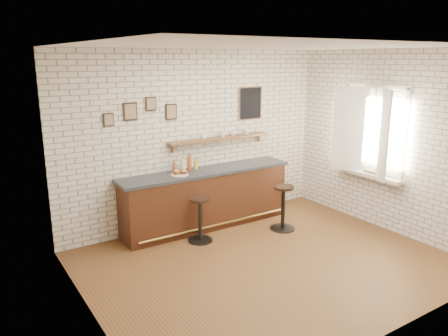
{
  "coord_description": "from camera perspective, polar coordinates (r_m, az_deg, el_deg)",
  "views": [
    {
      "loc": [
        -3.66,
        -4.47,
        2.86
      ],
      "look_at": [
        -0.17,
        0.9,
        1.24
      ],
      "focal_mm": 35.0,
      "sensor_mm": 36.0,
      "label": 1
    }
  ],
  "objects": [
    {
      "name": "wall_shelf",
      "position": [
        7.67,
        -0.49,
        3.86
      ],
      "size": [
        2.0,
        0.18,
        0.18
      ],
      "color": "brown",
      "rests_on": "ground"
    },
    {
      "name": "condiment_bottle_yellow",
      "position": [
        7.44,
        -3.69,
        0.49
      ],
      "size": [
        0.06,
        0.06,
        0.2
      ],
      "color": "yellow",
      "rests_on": "bar_counter"
    },
    {
      "name": "sandwich_plate",
      "position": [
        7.1,
        -5.81,
        -0.88
      ],
      "size": [
        0.28,
        0.28,
        0.01
      ],
      "primitive_type": "cylinder",
      "color": "white",
      "rests_on": "bar_counter"
    },
    {
      "name": "potato_chips",
      "position": [
        7.09,
        -5.96,
        -0.85
      ],
      "size": [
        0.25,
        0.18,
        0.0
      ],
      "color": "#F2C555",
      "rests_on": "sandwich_plate"
    },
    {
      "name": "bar_stool_left",
      "position": [
        6.98,
        -3.15,
        -6.56
      ],
      "size": [
        0.41,
        0.41,
        0.72
      ],
      "color": "black",
      "rests_on": "ground"
    },
    {
      "name": "bar_counter",
      "position": [
        7.54,
        -2.27,
        -3.96
      ],
      "size": [
        3.1,
        0.65,
        1.01
      ],
      "color": "#432012",
      "rests_on": "ground"
    },
    {
      "name": "shelf_cup_d",
      "position": [
        7.97,
        2.94,
        4.78
      ],
      "size": [
        0.11,
        0.11,
        0.1
      ],
      "primitive_type": "imported",
      "rotation": [
        0.0,
        0.0,
        0.02
      ],
      "color": "white",
      "rests_on": "wall_shelf"
    },
    {
      "name": "back_wall_decor",
      "position": [
        7.57,
        -1.94,
        8.06
      ],
      "size": [
        2.96,
        0.02,
        0.56
      ],
      "color": "black",
      "rests_on": "ground"
    },
    {
      "name": "book_lower",
      "position": [
        7.9,
        18.35,
        -0.56
      ],
      "size": [
        0.18,
        0.24,
        0.02
      ],
      "primitive_type": "imported",
      "rotation": [
        0.0,
        0.0,
        0.08
      ],
      "color": "tan",
      "rests_on": "window_sill"
    },
    {
      "name": "bitters_bottle_amber",
      "position": [
        7.38,
        -4.55,
        0.63
      ],
      "size": [
        0.07,
        0.07,
        0.29
      ],
      "color": "#AA481B",
      "rests_on": "bar_counter"
    },
    {
      "name": "book_upper",
      "position": [
        7.9,
        18.37,
        -0.42
      ],
      "size": [
        0.18,
        0.25,
        0.02
      ],
      "primitive_type": "imported",
      "rotation": [
        0.0,
        0.0,
        -0.01
      ],
      "color": "tan",
      "rests_on": "book_lower"
    },
    {
      "name": "bitters_bottle_white",
      "position": [
        7.33,
        -5.35,
        0.35
      ],
      "size": [
        0.06,
        0.06,
        0.24
      ],
      "color": "white",
      "rests_on": "bar_counter"
    },
    {
      "name": "ciabatta_sandwich",
      "position": [
        7.1,
        -5.74,
        -0.52
      ],
      "size": [
        0.26,
        0.19,
        0.08
      ],
      "color": "tan",
      "rests_on": "sandwich_plate"
    },
    {
      "name": "casement_window",
      "position": [
        7.77,
        18.43,
        4.55
      ],
      "size": [
        0.4,
        1.3,
        1.56
      ],
      "color": "white",
      "rests_on": "ground"
    },
    {
      "name": "window_sill",
      "position": [
        7.95,
        18.2,
        -0.76
      ],
      "size": [
        0.2,
        1.35,
        0.06
      ],
      "color": "white",
      "rests_on": "ground"
    },
    {
      "name": "shelf_cup_b",
      "position": [
        7.69,
        -0.14,
        4.44
      ],
      "size": [
        0.15,
        0.15,
        0.1
      ],
      "primitive_type": "imported",
      "rotation": [
        0.0,
        0.0,
        1.03
      ],
      "color": "white",
      "rests_on": "wall_shelf"
    },
    {
      "name": "ground",
      "position": [
        6.44,
        5.78,
        -12.2
      ],
      "size": [
        5.0,
        5.0,
        0.0
      ],
      "primitive_type": "plane",
      "color": "brown",
      "rests_on": "ground"
    },
    {
      "name": "shelf_cup_c",
      "position": [
        7.81,
        1.2,
        4.55
      ],
      "size": [
        0.14,
        0.14,
        0.09
      ],
      "primitive_type": "imported",
      "rotation": [
        0.0,
        0.0,
        1.34
      ],
      "color": "white",
      "rests_on": "wall_shelf"
    },
    {
      "name": "bitters_bottle_brown",
      "position": [
        7.26,
        -6.52,
        0.09
      ],
      "size": [
        0.07,
        0.07,
        0.22
      ],
      "color": "brown",
      "rests_on": "bar_counter"
    },
    {
      "name": "bar_stool_right",
      "position": [
        7.5,
        7.73,
        -4.97
      ],
      "size": [
        0.43,
        0.43,
        0.76
      ],
      "color": "black",
      "rests_on": "ground"
    },
    {
      "name": "shelf_cup_a",
      "position": [
        7.49,
        -2.7,
        4.11
      ],
      "size": [
        0.14,
        0.14,
        0.09
      ],
      "primitive_type": "imported",
      "rotation": [
        0.0,
        0.0,
        0.25
      ],
      "color": "white",
      "rests_on": "wall_shelf"
    }
  ]
}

